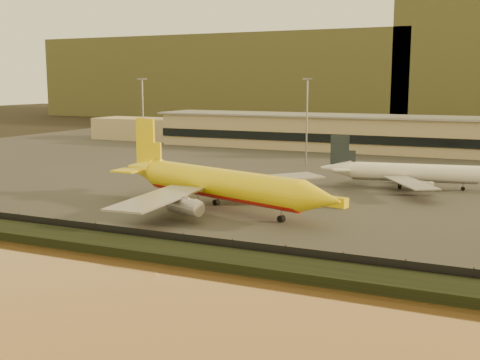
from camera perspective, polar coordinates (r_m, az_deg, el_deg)
The scene contains 11 objects.
ground at distance 101.74m, azimuth -2.67°, elevation -4.67°, with size 900.00×900.00×0.00m, color black.
embankment at distance 87.31m, azimuth -7.82°, elevation -6.64°, with size 320.00×7.00×1.40m, color black.
tarmac at distance 189.83m, azimuth 10.57°, elevation 1.74°, with size 320.00×220.00×0.20m, color #2D2D2D.
perimeter_fence at distance 90.42m, azimuth -6.46°, elevation -5.66°, with size 300.00×0.05×2.20m, color black.
terminal_building at distance 222.26m, azimuth 8.91°, elevation 4.46°, with size 202.00×25.00×12.60m.
apron_light_masts at distance 165.75m, azimuth 14.09°, elevation 5.96°, with size 152.20×12.20×25.40m.
distant_hills at distance 432.84m, azimuth 16.05°, elevation 9.85°, with size 470.00×160.00×70.00m.
dhl_cargo_jet at distance 115.32m, azimuth -2.11°, elevation -0.38°, with size 54.42×51.85×16.64m.
white_narrowbody_jet at distance 144.05m, azimuth 15.84°, elevation 0.64°, with size 41.25×39.80×11.88m.
gse_vehicle_yellow at distance 119.75m, azimuth 9.16°, elevation -2.08°, with size 4.33×1.95×1.95m, color yellow.
gse_vehicle_white at distance 145.11m, azimuth -4.62°, elevation -0.06°, with size 3.66×1.65×1.65m, color white.
Camera 1 is at (45.33, -87.71, 24.54)m, focal length 45.00 mm.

